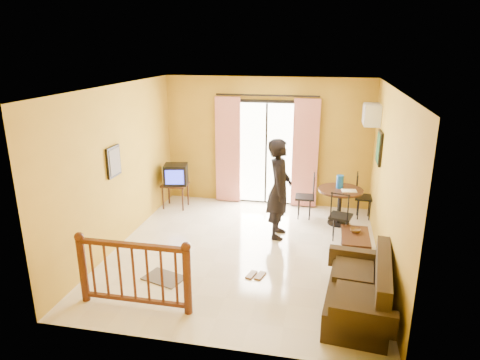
% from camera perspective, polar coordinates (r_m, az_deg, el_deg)
% --- Properties ---
extents(ground, '(5.00, 5.00, 0.00)m').
position_cam_1_polar(ground, '(7.52, 0.65, -9.50)').
color(ground, beige).
rests_on(ground, ground).
extents(room_shell, '(5.00, 5.00, 5.00)m').
position_cam_1_polar(room_shell, '(6.92, 0.70, 3.17)').
color(room_shell, white).
rests_on(room_shell, ground).
extents(balcony_door, '(2.25, 0.14, 2.46)m').
position_cam_1_polar(balcony_door, '(9.37, 3.50, 3.70)').
color(balcony_door, black).
rests_on(balcony_door, ground).
extents(tv_table, '(0.54, 0.45, 0.54)m').
position_cam_1_polar(tv_table, '(9.44, -8.63, -0.94)').
color(tv_table, black).
rests_on(tv_table, ground).
extents(television, '(0.56, 0.53, 0.44)m').
position_cam_1_polar(television, '(9.33, -8.55, 0.75)').
color(television, black).
rests_on(television, tv_table).
extents(picture_left, '(0.05, 0.42, 0.52)m').
position_cam_1_polar(picture_left, '(7.51, -16.48, 2.38)').
color(picture_left, black).
rests_on(picture_left, room_shell).
extents(dining_table, '(0.88, 0.88, 0.73)m').
position_cam_1_polar(dining_table, '(8.64, 13.20, -2.15)').
color(dining_table, black).
rests_on(dining_table, ground).
extents(water_jug, '(0.14, 0.14, 0.26)m').
position_cam_1_polar(water_jug, '(8.63, 13.18, -0.21)').
color(water_jug, '#114BA8').
rests_on(water_jug, dining_table).
extents(serving_tray, '(0.30, 0.22, 0.02)m').
position_cam_1_polar(serving_tray, '(8.50, 14.34, -1.40)').
color(serving_tray, white).
rests_on(serving_tray, dining_table).
extents(dining_chairs, '(1.62, 1.59, 0.95)m').
position_cam_1_polar(dining_chairs, '(8.80, 12.55, -5.77)').
color(dining_chairs, black).
rests_on(dining_chairs, ground).
extents(air_conditioner, '(0.31, 0.60, 0.40)m').
position_cam_1_polar(air_conditioner, '(8.67, 17.12, 8.34)').
color(air_conditioner, white).
rests_on(air_conditioner, room_shell).
extents(botanical_print, '(0.05, 0.50, 0.60)m').
position_cam_1_polar(botanical_print, '(8.14, 18.06, 4.10)').
color(botanical_print, black).
rests_on(botanical_print, room_shell).
extents(coffee_table, '(0.46, 0.83, 0.37)m').
position_cam_1_polar(coffee_table, '(7.56, 15.07, -7.95)').
color(coffee_table, black).
rests_on(coffee_table, ground).
extents(bowl, '(0.19, 0.19, 0.06)m').
position_cam_1_polar(bowl, '(7.61, 15.11, -6.50)').
color(bowl, brown).
rests_on(bowl, coffee_table).
extents(sofa, '(0.93, 1.74, 0.80)m').
position_cam_1_polar(sofa, '(6.05, 15.95, -14.29)').
color(sofa, '#312413').
rests_on(sofa, ground).
extents(standing_person, '(0.44, 0.68, 1.85)m').
position_cam_1_polar(standing_person, '(7.80, 5.25, -1.18)').
color(standing_person, black).
rests_on(standing_person, ground).
extents(stair_balustrade, '(1.63, 0.13, 1.04)m').
position_cam_1_polar(stair_balustrade, '(5.99, -14.03, -11.50)').
color(stair_balustrade, '#471E0F').
rests_on(stair_balustrade, ground).
extents(doormat, '(0.69, 0.56, 0.02)m').
position_cam_1_polar(doormat, '(6.83, -10.10, -12.72)').
color(doormat, '#544C43').
rests_on(doormat, ground).
extents(sandals, '(0.30, 0.27, 0.03)m').
position_cam_1_polar(sandals, '(6.79, 2.11, -12.57)').
color(sandals, brown).
rests_on(sandals, ground).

